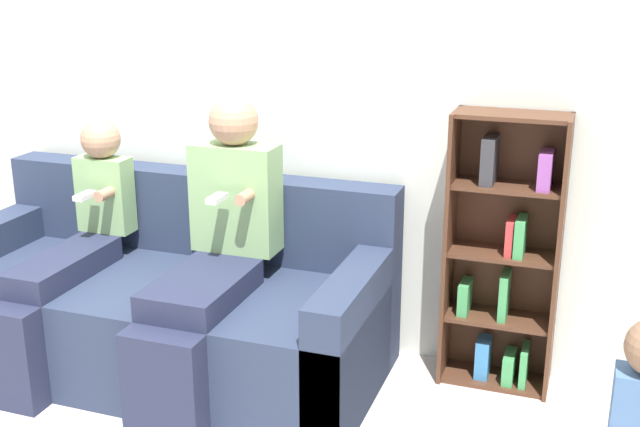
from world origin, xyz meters
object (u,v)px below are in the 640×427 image
(child_seated, at_px, (68,250))
(bookshelf, at_px, (504,255))
(couch, at_px, (167,306))
(adult_seated, at_px, (213,248))

(child_seated, distance_m, bookshelf, 1.95)
(child_seated, bearing_deg, couch, 20.07)
(bookshelf, bearing_deg, adult_seated, -158.10)
(adult_seated, distance_m, bookshelf, 1.26)
(couch, bearing_deg, adult_seated, -18.48)
(couch, bearing_deg, bookshelf, 13.97)
(adult_seated, height_order, child_seated, adult_seated)
(adult_seated, xyz_separation_m, bookshelf, (1.17, 0.47, -0.05))
(couch, height_order, bookshelf, bookshelf)
(couch, xyz_separation_m, bookshelf, (1.48, 0.37, 0.31))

